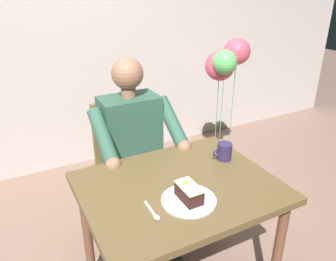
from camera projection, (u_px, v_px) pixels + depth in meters
The scene contains 8 objects.
dining_table at pixel (179, 202), 1.66m from camera, with size 0.93×0.74×0.75m.
chair at pixel (127, 161), 2.30m from camera, with size 0.42×0.42×0.92m.
seated_person at pixel (136, 154), 2.10m from camera, with size 0.53×0.58×1.25m.
dessert_plate at pixel (189, 200), 1.49m from camera, with size 0.25×0.25×0.01m, color white.
cake_slice at pixel (189, 192), 1.48m from camera, with size 0.08×0.14×0.09m.
coffee_cup at pixel (224, 151), 1.82m from camera, with size 0.12×0.08×0.09m.
dessert_spoon at pixel (154, 213), 1.41m from camera, with size 0.03×0.14×0.01m.
balloon_display at pixel (225, 72), 2.67m from camera, with size 0.32×0.31×1.25m.
Camera 1 is at (0.68, 1.18, 1.66)m, focal length 35.56 mm.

